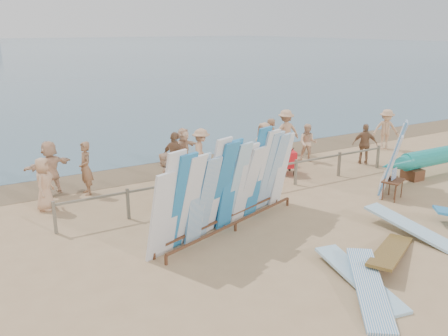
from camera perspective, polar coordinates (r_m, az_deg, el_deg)
ground at (r=13.24m, az=9.88°, el=-6.98°), size 160.00×160.00×0.00m
wet_sand_strip at (r=18.95m, az=-4.17°, el=0.51°), size 40.00×2.60×0.01m
fence at (r=15.27m, az=2.78°, el=-0.99°), size 12.08×0.08×0.90m
main_surfboard_rack at (r=12.47m, az=0.63°, el=-2.33°), size 5.26×2.25×2.67m
side_surfboard_rack at (r=16.50m, az=19.63°, el=1.09°), size 2.02×1.75×2.46m
vendor_table at (r=15.90m, az=19.61°, el=-2.37°), size 0.90×0.78×1.00m
flat_board_a at (r=10.81m, az=15.85°, el=-13.10°), size 1.03×2.76×0.24m
flat_board_c at (r=12.01m, az=19.34°, el=-10.29°), size 2.62×1.80×0.43m
flat_board_b at (r=13.49m, az=21.51°, el=-7.48°), size 0.77×2.72×0.43m
flat_board_e at (r=10.40m, az=17.01°, el=-14.47°), size 2.04×2.50×0.40m
beach_chair_left at (r=16.01m, az=1.11°, el=-1.56°), size 0.62×0.63×0.86m
beach_chair_right at (r=16.71m, az=4.29°, el=-0.79°), size 0.80×0.80×0.89m
stroller at (r=17.70m, az=7.62°, el=0.78°), size 0.83×0.98×1.14m
beachgoer_9 at (r=20.47m, az=7.42°, el=4.36°), size 1.31×0.77×1.89m
beachgoer_extra_0 at (r=22.23m, az=18.91°, el=4.42°), size 1.22×1.04×1.78m
beachgoer_0 at (r=14.94m, az=-20.82°, el=-1.80°), size 0.74×0.86×1.61m
beachgoer_7 at (r=18.95m, az=5.77°, el=3.28°), size 0.64×0.75×1.80m
beachgoer_11 at (r=16.29m, az=-20.17°, el=0.05°), size 1.73×1.07×1.77m
beachgoer_8 at (r=19.35m, az=10.05°, el=2.99°), size 0.78×0.78×1.54m
beachgoer_3 at (r=17.32m, az=-2.76°, el=1.95°), size 0.96×1.20×1.73m
beachgoer_2 at (r=14.54m, az=-7.24°, el=-1.28°), size 0.87×0.74×1.62m
beachgoer_6 at (r=18.01m, az=4.83°, el=2.64°), size 0.47×0.91×1.83m
beachgoer_5 at (r=18.19m, az=-4.87°, el=2.39°), size 1.49×1.21×1.58m
beachgoer_10 at (r=19.51m, az=16.59°, el=2.77°), size 0.98×0.93×1.61m
beachgoer_4 at (r=16.39m, az=-5.88°, el=1.20°), size 0.88×1.16×1.82m
beachgoer_1 at (r=15.90m, az=-16.30°, el=-0.03°), size 0.37×0.64×1.74m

